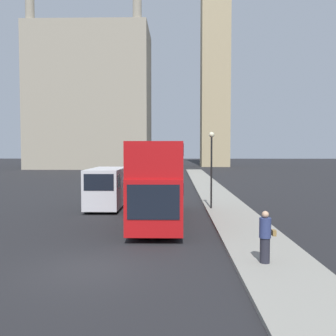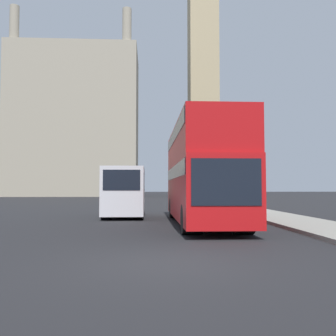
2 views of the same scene
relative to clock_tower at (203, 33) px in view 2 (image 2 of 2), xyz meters
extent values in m
plane|color=black|center=(-12.21, -76.46, -37.77)|extent=(300.00, 300.00, 0.00)
cube|color=tan|center=(0.00, 0.00, -10.80)|extent=(6.52, 6.52, 53.94)
cube|color=#9E937F|center=(-27.31, -8.54, -23.05)|extent=(24.82, 14.48, 29.45)
cylinder|color=#9E937F|center=(-37.86, -14.69, -5.09)|extent=(1.74, 1.74, 6.48)
cylinder|color=#9E937F|center=(-16.77, -14.69, -5.09)|extent=(1.74, 1.74, 6.48)
cube|color=#B71114|center=(-10.16, -67.98, -36.25)|extent=(2.53, 10.52, 2.47)
cube|color=#B71114|center=(-10.16, -67.98, -34.19)|extent=(2.53, 10.31, 1.63)
cube|color=black|center=(-10.16, -67.98, -35.43)|extent=(2.57, 10.09, 0.55)
cube|color=black|center=(-10.16, -67.98, -33.75)|extent=(2.57, 9.88, 0.55)
cube|color=black|center=(-10.16, -73.25, -35.95)|extent=(2.22, 0.03, 1.48)
cylinder|color=black|center=(-11.07, -71.66, -37.24)|extent=(0.71, 1.06, 1.06)
cylinder|color=black|center=(-9.25, -71.66, -37.24)|extent=(0.71, 1.06, 1.06)
cylinder|color=black|center=(-11.07, -64.30, -37.24)|extent=(0.71, 1.06, 1.06)
cylinder|color=black|center=(-9.25, -64.30, -37.24)|extent=(0.71, 1.06, 1.06)
cube|color=silver|center=(-13.93, -63.54, -36.30)|extent=(2.17, 5.30, 2.55)
cube|color=black|center=(-13.93, -66.20, -35.74)|extent=(1.85, 0.02, 1.02)
cube|color=black|center=(-13.93, -65.26, -35.74)|extent=(2.20, 0.95, 0.82)
cylinder|color=black|center=(-14.74, -65.34, -37.42)|extent=(0.54, 0.71, 0.71)
cylinder|color=black|center=(-13.11, -65.34, -37.42)|extent=(0.54, 0.71, 0.71)
cylinder|color=black|center=(-14.74, -61.74, -37.42)|extent=(0.54, 0.71, 0.71)
cylinder|color=black|center=(-13.11, -61.74, -37.42)|extent=(0.54, 0.71, 0.71)
cylinder|color=black|center=(-6.87, -64.22, -35.29)|extent=(0.12, 0.12, 4.67)
sphere|color=beige|center=(-6.87, -64.22, -32.77)|extent=(0.36, 0.36, 0.36)
camera|label=1|loc=(-9.23, -88.84, -33.73)|focal=40.00mm
camera|label=2|loc=(-12.60, -84.81, -36.13)|focal=40.00mm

